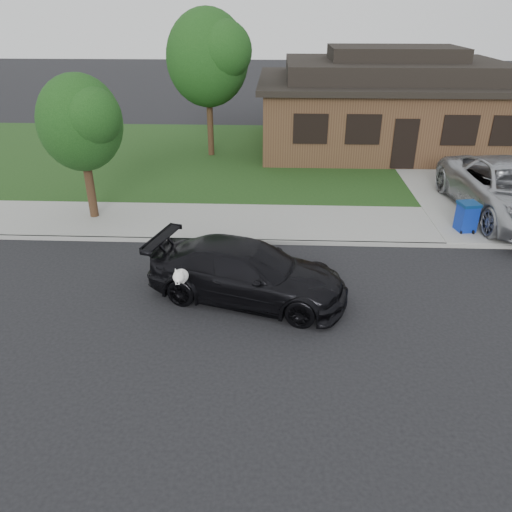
{
  "coord_description": "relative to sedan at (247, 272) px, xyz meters",
  "views": [
    {
      "loc": [
        -1.36,
        -10.2,
        6.51
      ],
      "look_at": [
        -1.83,
        0.48,
        1.1
      ],
      "focal_mm": 35.0,
      "sensor_mm": 36.0,
      "label": 1
    }
  ],
  "objects": [
    {
      "name": "curb",
      "position": [
        2.04,
        3.12,
        -0.65
      ],
      "size": [
        60.0,
        0.12,
        0.12
      ],
      "primitive_type": "cube",
      "color": "gray",
      "rests_on": "ground"
    },
    {
      "name": "sidewalk",
      "position": [
        2.04,
        4.62,
        -0.65
      ],
      "size": [
        60.0,
        3.0,
        0.12
      ],
      "primitive_type": "cube",
      "color": "gray",
      "rests_on": "ground"
    },
    {
      "name": "tree_2",
      "position": [
        -5.34,
        4.73,
        2.56
      ],
      "size": [
        2.73,
        2.6,
        4.59
      ],
      "color": "#332114",
      "rests_on": "ground"
    },
    {
      "name": "house",
      "position": [
        6.04,
        14.62,
        1.43
      ],
      "size": [
        12.6,
        8.6,
        4.65
      ],
      "color": "#422B1C",
      "rests_on": "ground"
    },
    {
      "name": "sedan",
      "position": [
        0.0,
        0.0,
        0.0
      ],
      "size": [
        5.23,
        3.22,
        1.41
      ],
      "rotation": [
        0.0,
        0.0,
        1.3
      ],
      "color": "black",
      "rests_on": "ground"
    },
    {
      "name": "recycling_bin",
      "position": [
        6.61,
        4.1,
        -0.11
      ],
      "size": [
        0.66,
        0.66,
        0.94
      ],
      "rotation": [
        0.0,
        0.0,
        0.19
      ],
      "color": "#0D2998",
      "rests_on": "sidewalk"
    },
    {
      "name": "ground",
      "position": [
        2.04,
        -0.38,
        -0.71
      ],
      "size": [
        120.0,
        120.0,
        0.0
      ],
      "primitive_type": "plane",
      "color": "black",
      "rests_on": "ground"
    },
    {
      "name": "lawn",
      "position": [
        2.04,
        12.62,
        -0.64
      ],
      "size": [
        60.0,
        13.0,
        0.13
      ],
      "primitive_type": "cube",
      "color": "#193814",
      "rests_on": "ground"
    },
    {
      "name": "minivan",
      "position": [
        8.36,
        5.46,
        0.31
      ],
      "size": [
        3.35,
        6.53,
        1.76
      ],
      "primitive_type": "imported",
      "rotation": [
        0.0,
        0.0,
        0.07
      ],
      "color": "#A7A9AE",
      "rests_on": "driveway"
    },
    {
      "name": "driveway",
      "position": [
        8.04,
        9.62,
        -0.64
      ],
      "size": [
        4.5,
        13.0,
        0.14
      ],
      "primitive_type": "cube",
      "color": "gray",
      "rests_on": "ground"
    },
    {
      "name": "tree_0",
      "position": [
        -2.3,
        12.5,
        3.77
      ],
      "size": [
        3.78,
        3.6,
        6.34
      ],
      "color": "#332114",
      "rests_on": "ground"
    }
  ]
}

